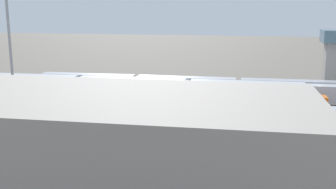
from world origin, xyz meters
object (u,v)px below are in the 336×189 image
train_on_track_4 (148,104)px  train_on_track_0 (186,85)px  train_on_track_3 (297,103)px  train_on_track_2 (132,90)px  train_on_track_1 (297,93)px  maintenance_shed (120,155)px  train_on_track_6 (216,119)px  light_mast_1 (8,23)px  control_tower (333,55)px

train_on_track_4 → train_on_track_0: bearing=-103.1°
train_on_track_3 → train_on_track_2: bearing=-8.5°
train_on_track_1 → maintenance_shed: (23.47, 51.76, 3.92)m
train_on_track_1 → train_on_track_6: size_ratio=0.76×
train_on_track_1 → train_on_track_2: bearing=8.2°
train_on_track_3 → light_mast_1: bearing=19.7°
control_tower → maintenance_shed: bearing=63.6°
train_on_track_4 → light_mast_1: (20.10, 12.20, 15.37)m
train_on_track_2 → train_on_track_3: bearing=171.5°
train_on_track_0 → maintenance_shed: 56.91m
train_on_track_0 → train_on_track_1: (-24.36, 5.00, 0.07)m
train_on_track_1 → control_tower: size_ratio=6.25×
control_tower → train_on_track_1: bearing=57.5°
train_on_track_4 → control_tower: (-39.20, -31.02, 6.27)m
control_tower → train_on_track_6: bearing=57.8°
light_mast_1 → train_on_track_4: bearing=-148.7°
light_mast_1 → control_tower: (-59.30, -43.21, -9.10)m
train_on_track_2 → train_on_track_1: train_on_track_2 is taller
train_on_track_1 → train_on_track_4: (29.00, 15.00, 0.07)m
train_on_track_0 → train_on_track_3: 27.60m
train_on_track_1 → light_mast_1: bearing=29.0°
train_on_track_4 → train_on_track_1: bearing=-152.6°
train_on_track_0 → light_mast_1: light_mast_1 is taller
train_on_track_2 → train_on_track_0: size_ratio=1.00×
train_on_track_0 → train_on_track_4: train_on_track_4 is taller
train_on_track_1 → train_on_track_6: train_on_track_6 is taller
train_on_track_2 → train_on_track_4: same height
train_on_track_0 → train_on_track_1: train_on_track_1 is taller
train_on_track_1 → light_mast_1: light_mast_1 is taller
light_mast_1 → control_tower: size_ratio=1.90×
train_on_track_1 → light_mast_1: size_ratio=3.29×
train_on_track_1 → train_on_track_3: size_ratio=9.06×
train_on_track_4 → train_on_track_6: bearing=143.2°
train_on_track_0 → train_on_track_3: size_ratio=7.14×
train_on_track_4 → maintenance_shed: 37.37m
control_tower → train_on_track_4: bearing=38.4°
train_on_track_6 → control_tower: bearing=-122.2°
train_on_track_2 → light_mast_1: bearing=57.1°
train_on_track_2 → train_on_track_6: (-19.12, 20.00, 0.03)m
train_on_track_1 → train_on_track_6: bearing=58.0°
train_on_track_1 → control_tower: (-10.20, -16.02, 6.34)m
train_on_track_2 → maintenance_shed: 48.22m
train_on_track_0 → control_tower: size_ratio=4.93×
train_on_track_3 → maintenance_shed: maintenance_shed is taller
train_on_track_6 → light_mast_1: bearing=3.8°
train_on_track_6 → train_on_track_0: bearing=-73.8°
train_on_track_2 → train_on_track_4: (-5.75, 10.00, -0.43)m
train_on_track_6 → light_mast_1: light_mast_1 is taller
train_on_track_0 → maintenance_shed: maintenance_shed is taller
train_on_track_0 → control_tower: control_tower is taller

